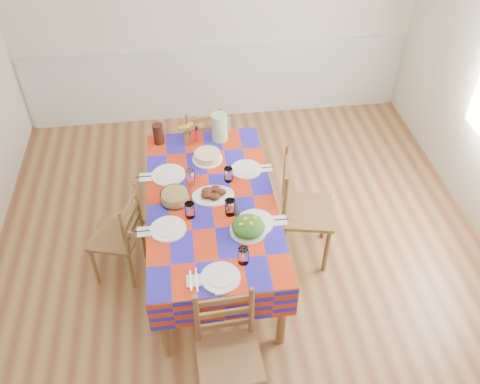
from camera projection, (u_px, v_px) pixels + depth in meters
name	position (u px, v px, depth m)	size (l,w,h in m)	color
room	(247.00, 146.00, 3.59)	(4.58, 5.08, 2.78)	brown
wainscot	(217.00, 80.00, 6.00)	(4.41, 0.06, 0.92)	silver
dining_table	(211.00, 207.00, 4.12)	(1.03, 1.92, 0.75)	brown
setting_near_head	(228.00, 269.00, 3.50)	(0.45, 0.30, 0.13)	white
setting_left_near	(175.00, 222.00, 3.84)	(0.50, 0.30, 0.13)	white
setting_left_far	(175.00, 176.00, 4.24)	(0.52, 0.31, 0.14)	white
setting_right_near	(247.00, 217.00, 3.88)	(0.54, 0.31, 0.14)	white
setting_right_far	(241.00, 171.00, 4.29)	(0.50, 0.29, 0.13)	white
meat_platter	(213.00, 194.00, 4.08)	(0.34, 0.25, 0.07)	white
salad_platter	(248.00, 227.00, 3.78)	(0.28, 0.28, 0.12)	white
pasta_bowl	(175.00, 197.00, 4.03)	(0.23, 0.23, 0.08)	white
cake	(207.00, 156.00, 4.43)	(0.27, 0.27, 0.07)	white
serving_utensils	(232.00, 204.00, 4.03)	(0.13, 0.30, 0.01)	black
flower_vase	(187.00, 135.00, 4.56)	(0.14, 0.12, 0.22)	white
hot_sauce	(197.00, 134.00, 4.61)	(0.04, 0.04, 0.15)	red
green_pitcher	(219.00, 127.00, 4.60)	(0.15, 0.15, 0.26)	#9CC289
tea_pitcher	(158.00, 134.00, 4.58)	(0.10, 0.10, 0.19)	black
name_card	(221.00, 293.00, 3.37)	(0.08, 0.02, 0.02)	white
chair_near	(228.00, 353.00, 3.37)	(0.44, 0.42, 0.95)	brown
chair_far	(203.00, 142.00, 5.17)	(0.45, 0.43, 0.87)	brown
chair_left	(120.00, 236.00, 4.19)	(0.47, 0.49, 0.90)	brown
chair_right	(301.00, 211.00, 4.30)	(0.53, 0.54, 1.04)	brown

